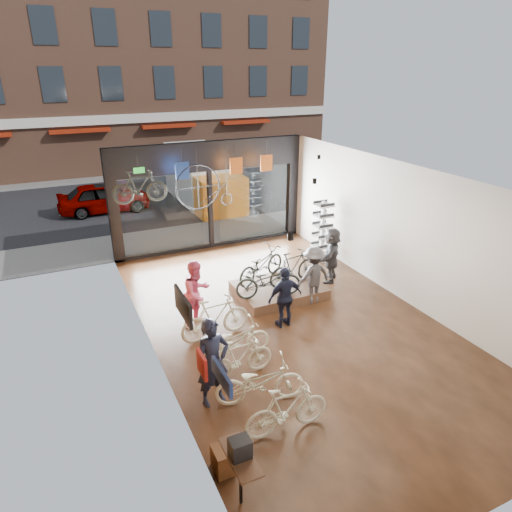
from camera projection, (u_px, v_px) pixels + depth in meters
ground_plane at (291, 323)px, 11.82m from camera, size 7.00×12.00×0.04m
ceiling at (296, 177)px, 10.33m from camera, size 7.00×12.00×0.04m
wall_left at (149, 282)px, 9.70m from camera, size 0.04×12.00×3.80m
wall_right at (406, 234)px, 12.44m from camera, size 0.04×12.00×3.80m
storefront at (210, 196)px, 16.08m from camera, size 7.00×0.26×3.80m
exit_sign at (139, 170)px, 14.60m from camera, size 0.35×0.06×0.18m
street_road at (154, 190)px, 24.34m from camera, size 30.00×18.00×0.02m
sidewalk_near at (201, 234)px, 17.80m from camera, size 30.00×2.40×0.12m
sidewalk_far at (139, 174)px, 27.65m from camera, size 30.00×2.00×0.12m
opposite_building at (118, 49)px, 27.05m from camera, size 26.00×5.00×14.00m
street_car at (104, 197)px, 20.43m from camera, size 3.97×1.60×1.35m
box_truck at (206, 179)px, 21.11m from camera, size 2.16×6.48×2.55m
floor_bike_1 at (287, 409)px, 8.14m from camera, size 1.66×0.53×0.99m
floor_bike_2 at (260, 382)px, 8.89m from camera, size 1.87×1.03×0.93m
floor_bike_3 at (239, 358)px, 9.62m from camera, size 1.55×0.48×0.92m
floor_bike_4 at (234, 341)px, 10.25m from camera, size 1.72×0.65×0.89m
floor_bike_5 at (215, 318)px, 10.99m from camera, size 1.80×0.62×1.07m
display_platform at (278, 290)px, 13.19m from camera, size 2.40×1.80×0.30m
display_bike_left at (268, 281)px, 12.32m from camera, size 1.90×0.99×0.95m
display_bike_mid at (293, 267)px, 13.08m from camera, size 1.72×0.77×1.00m
display_bike_right at (261, 265)px, 13.28m from camera, size 1.99×1.38×0.99m
customer_0 at (213, 362)px, 8.70m from camera, size 0.73×0.52×1.85m
customer_1 at (197, 293)px, 11.46m from camera, size 1.06×0.98×1.74m
customer_2 at (285, 297)px, 11.39m from camera, size 0.96×0.44×1.61m
customer_3 at (313, 275)px, 12.52m from camera, size 1.11×0.69×1.66m
customer_5 at (331, 255)px, 13.83m from camera, size 1.46×1.49×1.71m
sunglasses_rack at (322, 231)px, 15.25m from camera, size 0.67×0.58×2.06m
wall_merch at (212, 405)px, 7.06m from camera, size 0.40×2.40×2.60m
penny_farthing at (207, 188)px, 14.72m from camera, size 1.86×0.06×1.49m
hung_bike at (140, 187)px, 13.11m from camera, size 1.60×0.53×0.95m
jersey_left at (182, 171)px, 14.51m from camera, size 0.45×0.03×0.55m
jersey_mid at (236, 166)px, 15.24m from camera, size 0.45×0.03×0.55m
jersey_right at (266, 163)px, 15.68m from camera, size 0.45×0.03×0.55m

